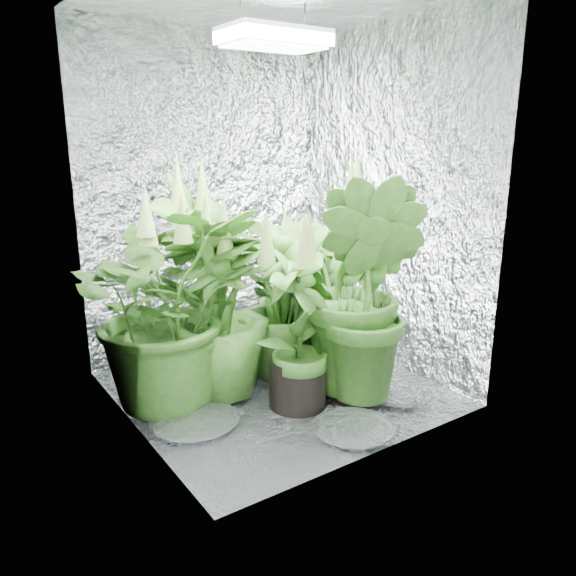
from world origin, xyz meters
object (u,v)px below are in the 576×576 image
(grow_lamp, at_px, (274,38))
(plant_h, at_px, (281,303))
(plant_a, at_px, (166,308))
(plant_c, at_px, (320,304))
(plant_g, at_px, (361,291))
(plant_f, at_px, (298,321))
(circulation_fan, at_px, (333,330))
(plant_e, at_px, (298,294))
(plant_b, at_px, (198,279))
(plant_d, at_px, (219,311))

(grow_lamp, height_order, plant_h, grow_lamp)
(plant_a, distance_m, plant_c, 0.91)
(plant_a, bearing_deg, plant_g, -28.49)
(grow_lamp, bearing_deg, plant_f, -93.47)
(plant_a, distance_m, plant_g, 1.00)
(plant_a, xyz_separation_m, plant_f, (0.55, -0.38, -0.07))
(circulation_fan, bearing_deg, plant_e, 170.67)
(plant_h, bearing_deg, plant_a, 178.50)
(plant_f, bearing_deg, grow_lamp, 86.53)
(plant_g, height_order, plant_h, plant_g)
(plant_f, bearing_deg, plant_e, 54.64)
(grow_lamp, distance_m, plant_b, 1.35)
(grow_lamp, distance_m, plant_f, 1.38)
(plant_c, relative_size, plant_h, 0.96)
(plant_f, relative_size, plant_g, 0.81)
(plant_d, distance_m, circulation_fan, 0.96)
(plant_a, xyz_separation_m, plant_d, (0.27, -0.04, -0.05))
(plant_h, relative_size, circulation_fan, 2.68)
(plant_a, distance_m, plant_f, 0.67)
(plant_d, relative_size, plant_h, 1.10)
(plant_d, distance_m, plant_g, 0.76)
(plant_a, relative_size, plant_b, 0.91)
(plant_h, bearing_deg, plant_b, 139.09)
(plant_d, bearing_deg, grow_lamp, -20.13)
(grow_lamp, distance_m, plant_a, 1.41)
(grow_lamp, relative_size, plant_b, 0.40)
(plant_h, bearing_deg, plant_f, -110.52)
(plant_d, distance_m, plant_h, 0.41)
(grow_lamp, xyz_separation_m, plant_b, (-0.24, 0.44, -1.25))
(grow_lamp, distance_m, circulation_fan, 1.79)
(plant_c, distance_m, plant_d, 0.63)
(plant_b, bearing_deg, plant_c, -35.38)
(plant_g, bearing_deg, plant_e, 86.94)
(plant_b, relative_size, plant_d, 1.17)
(plant_b, distance_m, plant_e, 0.63)
(grow_lamp, relative_size, plant_d, 0.47)
(plant_b, xyz_separation_m, plant_f, (0.23, -0.67, -0.11))
(plant_d, xyz_separation_m, plant_f, (0.28, -0.33, -0.02))
(grow_lamp, bearing_deg, plant_b, 118.56)
(plant_c, distance_m, circulation_fan, 0.43)
(plant_f, distance_m, plant_g, 0.37)
(plant_e, distance_m, plant_g, 0.63)
(grow_lamp, relative_size, circulation_fan, 1.37)
(plant_c, height_order, plant_h, plant_h)
(plant_a, relative_size, circulation_fan, 3.12)
(plant_f, distance_m, plant_h, 0.38)
(plant_d, xyz_separation_m, plant_g, (0.61, -0.44, 0.11))
(plant_f, bearing_deg, circulation_fan, 37.53)
(plant_e, bearing_deg, plant_b, 164.77)
(plant_b, distance_m, circulation_fan, 0.96)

